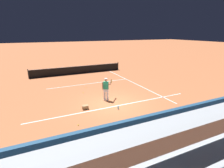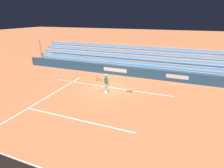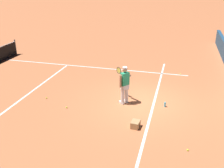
# 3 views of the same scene
# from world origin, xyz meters

# --- Properties ---
(ground_plane) EXTENTS (160.00, 160.00, 0.00)m
(ground_plane) POSITION_xyz_m (0.00, 0.00, 0.00)
(ground_plane) COLOR #B7663D
(court_baseline_white) EXTENTS (12.00, 0.10, 0.01)m
(court_baseline_white) POSITION_xyz_m (0.00, -0.50, 0.00)
(court_baseline_white) COLOR white
(court_baseline_white) RESTS_ON ground
(court_sideline_white) EXTENTS (0.10, 12.00, 0.01)m
(court_sideline_white) POSITION_xyz_m (4.11, 4.00, 0.00)
(court_sideline_white) COLOR white
(court_sideline_white) RESTS_ON ground
(court_service_line_white) EXTENTS (8.22, 0.10, 0.01)m
(court_service_line_white) POSITION_xyz_m (0.00, 5.50, 0.00)
(court_service_line_white) COLOR white
(court_service_line_white) RESTS_ON ground
(tennis_player) EXTENTS (0.97, 0.81, 1.71)m
(tennis_player) POSITION_xyz_m (-0.23, 0.80, 0.89)
(tennis_player) COLOR silver
(tennis_player) RESTS_ON ground
(ball_box_cardboard) EXTENTS (0.43, 0.34, 0.26)m
(ball_box_cardboard) POSITION_xyz_m (-2.13, -0.06, 0.13)
(ball_box_cardboard) COLOR #A87F51
(ball_box_cardboard) RESTS_ON ground
(tennis_ball_toward_net) EXTENTS (0.07, 0.07, 0.07)m
(tennis_ball_toward_net) POSITION_xyz_m (-1.37, 3.10, 0.03)
(tennis_ball_toward_net) COLOR #CCE533
(tennis_ball_toward_net) RESTS_ON ground
(tennis_ball_on_baseline) EXTENTS (0.07, 0.07, 0.07)m
(tennis_ball_on_baseline) POSITION_xyz_m (4.20, -1.55, 0.03)
(tennis_ball_on_baseline) COLOR #CCE533
(tennis_ball_on_baseline) RESTS_ON ground
(tennis_ball_midcourt) EXTENTS (0.07, 0.07, 0.07)m
(tennis_ball_midcourt) POSITION_xyz_m (-3.10, -1.98, 0.03)
(tennis_ball_midcourt) COLOR #CCE533
(tennis_ball_midcourt) RESTS_ON ground
(tennis_ball_far_right) EXTENTS (0.07, 0.07, 0.07)m
(tennis_ball_far_right) POSITION_xyz_m (-0.73, 4.40, 0.03)
(tennis_ball_far_right) COLOR #CCE533
(tennis_ball_far_right) RESTS_ON ground
(water_bottle) EXTENTS (0.07, 0.07, 0.22)m
(water_bottle) POSITION_xyz_m (-0.14, -1.00, 0.11)
(water_bottle) COLOR #33B2E5
(water_bottle) RESTS_ON ground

